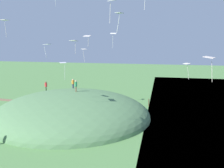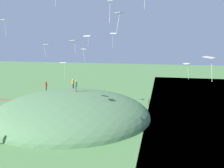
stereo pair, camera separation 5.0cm
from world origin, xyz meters
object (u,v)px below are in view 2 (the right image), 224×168
(person_with_child, at_px, (73,82))
(kite_5, at_px, (84,50))
(kite_1, at_px, (87,36))
(person_on_hilltop, at_px, (76,85))
(kite_13, at_px, (119,14))
(person_walking_path, at_px, (46,85))
(mooring_post, at_px, (149,102))
(kite_12, at_px, (113,35))
(kite_7, at_px, (47,45))
(kite_14, at_px, (63,64))
(kite_9, at_px, (209,58))
(kite_0, at_px, (5,21))
(kite_8, at_px, (187,65))
(kite_2, at_px, (112,2))
(kite_11, at_px, (74,42))

(person_with_child, xyz_separation_m, kite_5, (-2.59, 1.49, 5.56))
(kite_1, bearing_deg, person_on_hilltop, -39.37)
(kite_1, xyz_separation_m, kite_5, (2.11, -4.92, -2.06))
(kite_5, height_order, kite_13, kite_13)
(person_walking_path, bearing_deg, mooring_post, -106.45)
(kite_1, relative_size, kite_12, 0.72)
(kite_12, relative_size, mooring_post, 1.59)
(kite_7, height_order, kite_14, kite_7)
(person_walking_path, distance_m, kite_14, 15.32)
(person_with_child, bearing_deg, kite_9, 172.51)
(person_walking_path, xyz_separation_m, kite_7, (-9.41, 17.54, 7.44))
(person_on_hilltop, height_order, kite_14, kite_14)
(kite_13, bearing_deg, kite_0, -10.67)
(kite_0, relative_size, mooring_post, 1.43)
(kite_8, bearing_deg, person_with_child, -31.26)
(kite_0, relative_size, kite_13, 1.07)
(kite_0, xyz_separation_m, kite_1, (-6.97, -7.64, -1.55))
(kite_0, distance_m, kite_7, 7.39)
(kite_0, bearing_deg, kite_12, -134.08)
(mooring_post, bearing_deg, kite_8, 109.39)
(kite_2, bearing_deg, person_walking_path, -50.98)
(kite_14, relative_size, mooring_post, 1.57)
(kite_0, bearing_deg, kite_11, -156.96)
(kite_7, height_order, kite_13, kite_13)
(kite_5, height_order, kite_8, kite_5)
(kite_13, bearing_deg, kite_5, -61.14)
(kite_12, bearing_deg, kite_2, 101.26)
(person_on_hilltop, distance_m, kite_7, 14.22)
(kite_11, distance_m, mooring_post, 19.23)
(kite_7, xyz_separation_m, kite_13, (-6.81, -0.40, 2.68))
(kite_12, bearing_deg, kite_9, 128.97)
(kite_5, xyz_separation_m, mooring_post, (-10.15, -4.23, -9.08))
(kite_13, height_order, kite_14, kite_13)
(kite_2, height_order, kite_9, kite_2)
(person_with_child, bearing_deg, kite_14, 140.72)
(person_walking_path, height_order, kite_7, kite_7)
(kite_1, distance_m, kite_9, 17.60)
(person_on_hilltop, bearing_deg, kite_2, 122.79)
(kite_14, bearing_deg, kite_2, 133.21)
(kite_12, height_order, kite_13, kite_13)
(kite_14, bearing_deg, person_walking_path, -54.27)
(kite_7, distance_m, kite_8, 14.97)
(kite_0, relative_size, kite_2, 1.09)
(kite_12, bearing_deg, kite_11, 66.84)
(person_on_hilltop, xyz_separation_m, kite_9, (-16.45, 12.82, 5.16))
(kite_13, bearing_deg, person_walking_path, -46.58)
(kite_5, distance_m, kite_9, 22.32)
(mooring_post, bearing_deg, kite_9, 106.32)
(kite_0, height_order, kite_1, kite_0)
(kite_13, bearing_deg, kite_11, -40.42)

